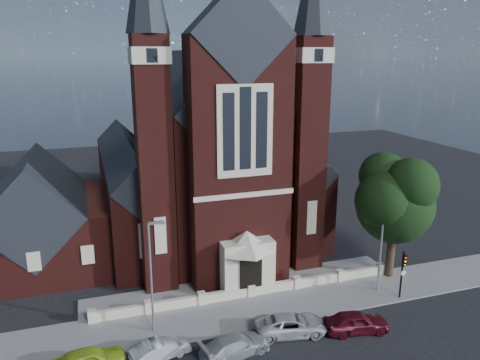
# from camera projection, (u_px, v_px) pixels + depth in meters

# --- Properties ---
(ground) EXTENTS (120.00, 120.00, 0.00)m
(ground) POSITION_uv_depth(u_px,v_px,m) (221.00, 254.00, 44.85)
(ground) COLOR black
(ground) RESTS_ON ground
(pavement_strip) EXTENTS (60.00, 5.00, 0.12)m
(pavement_strip) POSITION_uv_depth(u_px,v_px,m) (260.00, 309.00, 35.24)
(pavement_strip) COLOR slate
(pavement_strip) RESTS_ON ground
(forecourt_paving) EXTENTS (26.00, 3.00, 0.14)m
(forecourt_paving) POSITION_uv_depth(u_px,v_px,m) (242.00, 285.00, 38.90)
(forecourt_paving) COLOR slate
(forecourt_paving) RESTS_ON ground
(forecourt_wall) EXTENTS (24.00, 0.40, 0.90)m
(forecourt_wall) POSITION_uv_depth(u_px,v_px,m) (251.00, 297.00, 37.07)
(forecourt_wall) COLOR #BAB394
(forecourt_wall) RESTS_ON ground
(church) EXTENTS (20.01, 34.90, 29.20)m
(church) POSITION_uv_depth(u_px,v_px,m) (199.00, 155.00, 49.97)
(church) COLOR #471613
(church) RESTS_ON ground
(parish_hall) EXTENTS (12.00, 12.20, 10.24)m
(parish_hall) POSITION_uv_depth(u_px,v_px,m) (39.00, 223.00, 41.66)
(parish_hall) COLOR #471613
(parish_hall) RESTS_ON ground
(street_tree) EXTENTS (6.40, 6.60, 10.70)m
(street_tree) POSITION_uv_depth(u_px,v_px,m) (399.00, 201.00, 38.37)
(street_tree) COLOR black
(street_tree) RESTS_ON ground
(street_lamp_left) EXTENTS (1.16, 0.22, 8.09)m
(street_lamp_left) POSITION_uv_depth(u_px,v_px,m) (152.00, 271.00, 31.16)
(street_lamp_left) COLOR gray
(street_lamp_left) RESTS_ON ground
(street_lamp_right) EXTENTS (1.16, 0.22, 8.09)m
(street_lamp_right) POSITION_uv_depth(u_px,v_px,m) (383.00, 239.00, 36.66)
(street_lamp_right) COLOR gray
(street_lamp_right) RESTS_ON ground
(traffic_signal) EXTENTS (0.28, 0.42, 4.00)m
(traffic_signal) POSITION_uv_depth(u_px,v_px,m) (403.00, 269.00, 36.02)
(traffic_signal) COLOR black
(traffic_signal) RESTS_ON ground
(car_lime_van) EXTENTS (4.56, 2.25, 1.50)m
(car_lime_van) POSITION_uv_depth(u_px,v_px,m) (89.00, 360.00, 28.23)
(car_lime_van) COLOR #A5C627
(car_lime_van) RESTS_ON ground
(car_silver_a) EXTENTS (4.01, 2.20, 1.25)m
(car_silver_a) POSITION_uv_depth(u_px,v_px,m) (160.00, 349.00, 29.43)
(car_silver_a) COLOR #B5BABE
(car_silver_a) RESTS_ON ground
(car_silver_b) EXTENTS (4.98, 2.83, 1.36)m
(car_silver_b) POSITION_uv_depth(u_px,v_px,m) (235.00, 346.00, 29.72)
(car_silver_b) COLOR #989A9F
(car_silver_b) RESTS_ON ground
(car_white_suv) EXTENTS (5.32, 3.14, 1.39)m
(car_white_suv) POSITION_uv_depth(u_px,v_px,m) (291.00, 325.00, 32.00)
(car_white_suv) COLOR silver
(car_white_suv) RESTS_ON ground
(car_dark_red) EXTENTS (4.69, 2.54, 1.51)m
(car_dark_red) POSITION_uv_depth(u_px,v_px,m) (356.00, 322.00, 32.19)
(car_dark_red) COLOR #500D19
(car_dark_red) RESTS_ON ground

